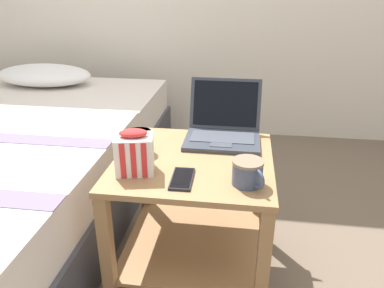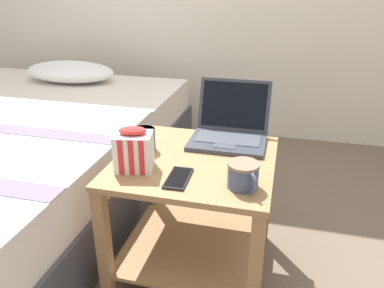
{
  "view_description": "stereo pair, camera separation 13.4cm",
  "coord_description": "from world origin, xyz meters",
  "px_view_note": "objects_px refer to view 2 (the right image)",
  "views": [
    {
      "loc": [
        0.17,
        -1.26,
        1.14
      ],
      "look_at": [
        0.0,
        -0.04,
        0.61
      ],
      "focal_mm": 35.0,
      "sensor_mm": 36.0,
      "label": 1
    },
    {
      "loc": [
        0.3,
        -1.23,
        1.14
      ],
      "look_at": [
        0.0,
        -0.04,
        0.61
      ],
      "focal_mm": 35.0,
      "sensor_mm": 36.0,
      "label": 2
    }
  ],
  "objects_px": {
    "laptop": "(230,129)",
    "mug_front_left": "(143,139)",
    "snack_bag": "(134,150)",
    "bed": "(1,157)",
    "mug_front_right": "(243,174)",
    "cell_phone": "(178,178)"
  },
  "relations": [
    {
      "from": "laptop",
      "to": "mug_front_right",
      "type": "relative_size",
      "value": 2.41
    },
    {
      "from": "laptop",
      "to": "mug_front_right",
      "type": "distance_m",
      "value": 0.39
    },
    {
      "from": "mug_front_left",
      "to": "mug_front_right",
      "type": "height_order",
      "value": "mug_front_left"
    },
    {
      "from": "cell_phone",
      "to": "laptop",
      "type": "bearing_deg",
      "value": 73.68
    },
    {
      "from": "mug_front_right",
      "to": "snack_bag",
      "type": "xyz_separation_m",
      "value": [
        -0.39,
        0.03,
        0.03
      ]
    },
    {
      "from": "bed",
      "to": "mug_front_right",
      "type": "bearing_deg",
      "value": -18.75
    },
    {
      "from": "laptop",
      "to": "cell_phone",
      "type": "xyz_separation_m",
      "value": [
        -0.11,
        -0.38,
        -0.04
      ]
    },
    {
      "from": "bed",
      "to": "cell_phone",
      "type": "distance_m",
      "value": 1.29
    },
    {
      "from": "bed",
      "to": "mug_front_left",
      "type": "xyz_separation_m",
      "value": [
        0.96,
        -0.28,
        0.32
      ]
    },
    {
      "from": "mug_front_right",
      "to": "cell_phone",
      "type": "xyz_separation_m",
      "value": [
        -0.22,
        -0.0,
        -0.04
      ]
    },
    {
      "from": "laptop",
      "to": "snack_bag",
      "type": "distance_m",
      "value": 0.45
    },
    {
      "from": "mug_front_left",
      "to": "bed",
      "type": "bearing_deg",
      "value": 163.93
    },
    {
      "from": "laptop",
      "to": "mug_front_left",
      "type": "distance_m",
      "value": 0.37
    },
    {
      "from": "laptop",
      "to": "snack_bag",
      "type": "bearing_deg",
      "value": -129.26
    },
    {
      "from": "laptop",
      "to": "cell_phone",
      "type": "bearing_deg",
      "value": -106.32
    },
    {
      "from": "laptop",
      "to": "snack_bag",
      "type": "height_order",
      "value": "laptop"
    },
    {
      "from": "snack_bag",
      "to": "bed",
      "type": "bearing_deg",
      "value": 156.24
    },
    {
      "from": "laptop",
      "to": "mug_front_left",
      "type": "relative_size",
      "value": 2.28
    },
    {
      "from": "laptop",
      "to": "mug_front_right",
      "type": "height_order",
      "value": "laptop"
    },
    {
      "from": "mug_front_left",
      "to": "snack_bag",
      "type": "relative_size",
      "value": 0.85
    },
    {
      "from": "bed",
      "to": "snack_bag",
      "type": "relative_size",
      "value": 13.4
    },
    {
      "from": "bed",
      "to": "snack_bag",
      "type": "height_order",
      "value": "snack_bag"
    }
  ]
}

